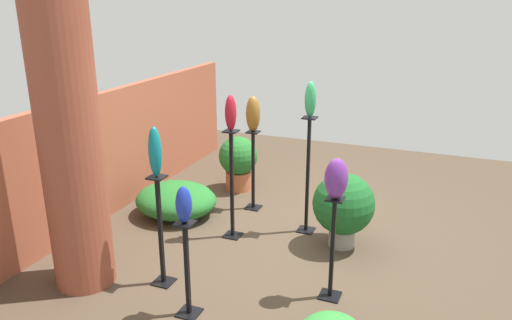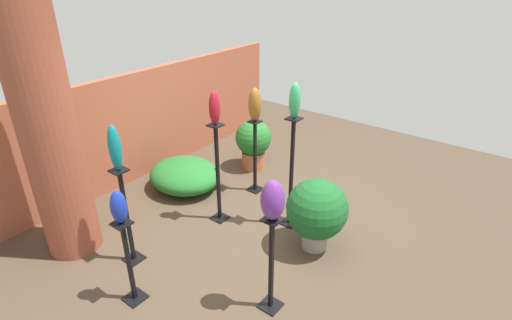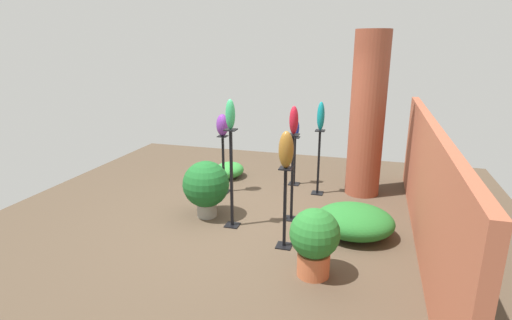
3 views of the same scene
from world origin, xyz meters
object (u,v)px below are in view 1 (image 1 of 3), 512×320
Objects in this scene: pedestal_cobalt at (187,274)px; potted_plant_mid_right at (343,206)px; pedestal_violet at (332,253)px; pedestal_ruby at (232,189)px; pedestal_bronze at (253,174)px; art_vase_teal at (155,152)px; brick_pillar at (71,150)px; art_vase_violet at (336,178)px; pedestal_jade at (308,180)px; art_vase_cobalt at (184,205)px; pedestal_teal at (161,236)px; art_vase_jade at (310,99)px; art_vase_ruby at (231,113)px; art_vase_bronze at (253,114)px; potted_plant_near_pillar at (238,160)px.

potted_plant_mid_right is at bearing -29.11° from pedestal_cobalt.
pedestal_violet is 0.78× the size of pedestal_ruby.
pedestal_bronze is 2.44m from pedestal_cobalt.
pedestal_ruby is 1.44m from art_vase_teal.
art_vase_violet is (0.64, -2.37, -0.17)m from brick_pillar.
pedestal_jade reaches higher than art_vase_cobalt.
art_vase_jade is (1.66, -1.01, 1.12)m from pedestal_teal.
art_vase_ruby is at bearing -174.66° from pedestal_bronze.
art_vase_teal is 1.19× the size of art_vase_ruby.
brick_pillar is 2.46m from art_vase_violet.
pedestal_bronze is at bearing 41.55° from art_vase_violet.
pedestal_jade is at bearing 66.71° from potted_plant_mid_right.
pedestal_jade is at bearing 25.78° from pedestal_violet.
art_vase_jade reaches higher than art_vase_violet.
art_vase_jade is 1.26m from potted_plant_mid_right.
art_vase_ruby reaches higher than art_vase_teal.
art_vase_ruby is (-0.86, -0.08, 1.03)m from pedestal_bronze.
art_vase_teal is at bearing 169.16° from art_vase_ruby.
potted_plant_mid_right is (-0.21, -0.49, -1.14)m from art_vase_jade.
art_vase_violet is at bearing -120.00° from art_vase_ruby.
art_vase_ruby reaches higher than art_vase_bronze.
art_vase_jade reaches higher than pedestal_cobalt.
pedestal_ruby is at bearing -174.66° from art_vase_bronze.
pedestal_teal reaches higher than pedestal_cobalt.
pedestal_teal reaches higher than pedestal_bronze.
potted_plant_near_pillar is at bearing 21.02° from art_vase_ruby.
pedestal_jade reaches higher than pedestal_teal.
art_vase_cobalt is at bearing -126.18° from pedestal_teal.
art_vase_jade reaches higher than pedestal_violet.
brick_pillar is 6.78× the size of art_vase_jade.
pedestal_violet is 1.49m from art_vase_cobalt.
art_vase_bronze is (2.41, 0.34, 0.90)m from pedestal_cobalt.
brick_pillar is 1.75m from art_vase_ruby.
pedestal_ruby is at bearing 120.76° from art_vase_jade.
art_vase_bronze is at bearing -4.13° from art_vase_teal.
art_vase_teal reaches higher than potted_plant_near_pillar.
pedestal_teal is at bearing 103.36° from art_vase_violet.
pedestal_violet is at bearing -138.45° from pedestal_bronze.
pedestal_jade reaches higher than potted_plant_near_pillar.
pedestal_teal is 0.80× the size of pedestal_jade.
art_vase_ruby is 1.23× the size of art_vase_cobalt.
potted_plant_mid_right is at bearing -114.12° from pedestal_bronze.
pedestal_jade is at bearing -14.40° from pedestal_cobalt.
pedestal_ruby is at bearing 120.76° from pedestal_jade.
art_vase_ruby reaches higher than pedestal_cobalt.
pedestal_teal reaches higher than potted_plant_near_pillar.
art_vase_teal is (-2.05, 0.15, 0.90)m from pedestal_bronze.
art_vase_cobalt is (-0.10, -1.24, -0.31)m from brick_pillar.
brick_pillar is 2.61m from art_vase_jade.
pedestal_bronze is at bearing 65.88° from potted_plant_mid_right.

